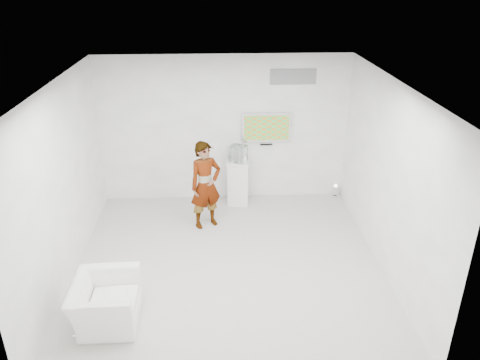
{
  "coord_description": "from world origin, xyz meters",
  "views": [
    {
      "loc": [
        -0.14,
        -6.49,
        4.5
      ],
      "look_at": [
        0.22,
        0.6,
        1.25
      ],
      "focal_mm": 35.0,
      "sensor_mm": 36.0,
      "label": 1
    }
  ],
  "objects_px": {
    "tv": "(266,127)",
    "floor_uplight": "(335,191)",
    "person": "(206,185)",
    "pedestal": "(238,182)",
    "armchair": "(106,302)"
  },
  "relations": [
    {
      "from": "tv",
      "to": "floor_uplight",
      "type": "xyz_separation_m",
      "value": [
        1.5,
        -0.1,
        -1.41
      ]
    },
    {
      "from": "person",
      "to": "floor_uplight",
      "type": "distance_m",
      "value": 3.0
    },
    {
      "from": "pedestal",
      "to": "tv",
      "type": "bearing_deg",
      "value": 23.19
    },
    {
      "from": "armchair",
      "to": "tv",
      "type": "bearing_deg",
      "value": -35.25
    },
    {
      "from": "pedestal",
      "to": "floor_uplight",
      "type": "distance_m",
      "value": 2.11
    },
    {
      "from": "person",
      "to": "floor_uplight",
      "type": "bearing_deg",
      "value": -5.56
    },
    {
      "from": "person",
      "to": "pedestal",
      "type": "bearing_deg",
      "value": 27.98
    },
    {
      "from": "tv",
      "to": "person",
      "type": "relative_size",
      "value": 0.6
    },
    {
      "from": "armchair",
      "to": "pedestal",
      "type": "relative_size",
      "value": 1.04
    },
    {
      "from": "pedestal",
      "to": "floor_uplight",
      "type": "relative_size",
      "value": 3.37
    },
    {
      "from": "tv",
      "to": "pedestal",
      "type": "bearing_deg",
      "value": -156.81
    },
    {
      "from": "tv",
      "to": "pedestal",
      "type": "xyz_separation_m",
      "value": [
        -0.58,
        -0.25,
        -1.08
      ]
    },
    {
      "from": "pedestal",
      "to": "person",
      "type": "bearing_deg",
      "value": -125.42
    },
    {
      "from": "armchair",
      "to": "floor_uplight",
      "type": "distance_m",
      "value": 5.45
    },
    {
      "from": "person",
      "to": "armchair",
      "type": "distance_m",
      "value": 2.96
    }
  ]
}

